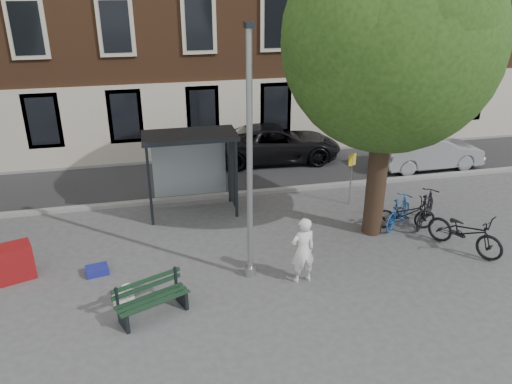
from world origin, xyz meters
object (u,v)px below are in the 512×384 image
Objects in this scene: bike_c at (465,232)px; car_silver at (429,151)px; car_dark at (276,143)px; red_stand at (14,262)px; bus_shelter at (203,154)px; bench at (152,300)px; bike_b at (399,212)px; bike_a at (405,214)px; bike_d at (426,208)px; lamppost at (250,173)px; notice_sign at (352,169)px; painter at (303,250)px.

bike_c is 6.52m from car_silver.
car_dark is 11.12m from red_stand.
bus_shelter is 7.92m from bike_c.
bench is 13.02m from car_silver.
bike_c is at bearing 173.40° from bike_b.
bike_a is at bearing -24.67° from bus_shelter.
bench is 1.05× the size of bike_b.
bus_shelter is 1.60× the size of bike_d.
lamppost is 3.47× the size of notice_sign.
lamppost is 3.54× the size of painter.
bench is at bearing 121.99° from bike_a.
bike_d reaches higher than bike_b.
bike_d is at bearing -71.77° from notice_sign.
bike_b is 2.14m from notice_sign.
bike_c is at bearing -155.76° from car_dark.
painter is 0.42× the size of car_silver.
bike_a is 10.79m from red_stand.
notice_sign reaches higher than bike_d.
bike_c is at bearing -135.40° from bike_a.
car_dark is at bearing 30.97° from bike_a.
bike_a is at bearing -158.54° from car_dark.
bus_shelter reaches higher than bike_d.
bike_b reaches higher than bike_a.
lamppost is 2.14× the size of bus_shelter.
notice_sign is (4.72, -0.61, -0.67)m from bus_shelter.
car_silver is 4.60× the size of red_stand.
bike_a is 7.08m from car_dark.
notice_sign is (-0.81, 1.83, 0.76)m from bike_b.
painter is at bearing 69.64° from bike_d.
red_stand reaches higher than bench.
lamppost is 1.47× the size of car_silver.
red_stand is 0.51× the size of notice_sign.
bike_c is at bearing -32.12° from bus_shelter.
bench is 0.80× the size of bike_c.
bus_shelter is 4.81m from notice_sign.
notice_sign reaches higher than car_dark.
painter is 1.01× the size of bench.
notice_sign is (1.28, -4.74, 0.51)m from car_dark.
car_silver is at bearing 18.71° from red_stand.
bus_shelter is 1.62× the size of notice_sign.
car_silver is at bearing 35.34° from lamppost.
bike_d reaches higher than red_stand.
car_dark is (-3.16, 8.28, 0.17)m from bike_c.
bike_b is at bearing 2.57° from red_stand.
bike_b is 0.76× the size of bike_c.
bike_b is (3.72, 2.18, -0.37)m from painter.
bike_b is 10.68m from red_stand.
bike_d is (6.39, -2.49, -1.38)m from bus_shelter.
bike_a is 0.75m from bike_d.
bike_b reaches higher than bench.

